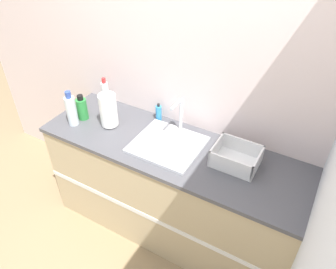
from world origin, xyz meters
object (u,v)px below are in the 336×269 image
at_px(sink, 168,143).
at_px(bottle_clear, 71,110).
at_px(paper_towel_roll, 108,110).
at_px(bottle_white_spray, 105,93).
at_px(dish_rack, 236,158).
at_px(bottle_green, 82,108).
at_px(soap_dispenser, 159,113).

height_order(sink, bottle_clear, sink).
height_order(paper_towel_roll, bottle_white_spray, paper_towel_roll).
bearing_deg(dish_rack, sink, -173.49).
relative_size(paper_towel_roll, bottle_white_spray, 1.08).
height_order(bottle_green, bottle_white_spray, bottle_white_spray).
bearing_deg(bottle_white_spray, bottle_clear, -96.93).
bearing_deg(dish_rack, soap_dispenser, 165.29).
height_order(bottle_green, soap_dispenser, bottle_green).
distance_m(bottle_clear, bottle_white_spray, 0.35).
relative_size(bottle_green, bottle_white_spray, 0.84).
xyz_separation_m(sink, bottle_green, (-0.73, -0.04, 0.07)).
xyz_separation_m(bottle_clear, soap_dispenser, (0.53, 0.37, -0.06)).
height_order(sink, paper_towel_roll, sink).
bearing_deg(soap_dispenser, paper_towel_roll, -138.46).
bearing_deg(paper_towel_roll, sink, 1.38).
bearing_deg(bottle_white_spray, bottle_green, -96.68).
bearing_deg(bottle_clear, bottle_white_spray, 83.07).
xyz_separation_m(paper_towel_roll, dish_rack, (0.97, 0.07, -0.09)).
relative_size(sink, bottle_white_spray, 1.91).
bearing_deg(soap_dispenser, bottle_clear, -145.04).
xyz_separation_m(paper_towel_roll, bottle_green, (-0.24, -0.03, -0.04)).
bearing_deg(sink, soap_dispenser, 132.90).
height_order(sink, bottle_white_spray, sink).
bearing_deg(paper_towel_roll, dish_rack, 3.89).
height_order(paper_towel_roll, dish_rack, paper_towel_roll).
bearing_deg(bottle_green, dish_rack, 4.42).
bearing_deg(bottle_clear, sink, 10.19).
distance_m(sink, bottle_green, 0.74).
xyz_separation_m(bottle_clear, bottle_green, (0.01, 0.10, -0.03)).
xyz_separation_m(sink, paper_towel_roll, (-0.50, -0.01, 0.11)).
distance_m(paper_towel_roll, dish_rack, 0.98).
distance_m(sink, soap_dispenser, 0.32).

